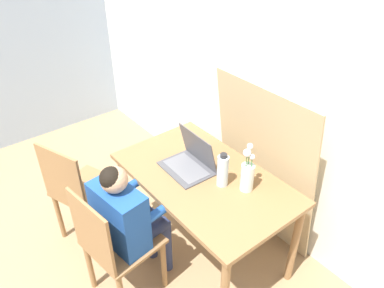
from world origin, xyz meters
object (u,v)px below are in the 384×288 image
object	(u,v)px
water_bottle	(223,170)
person_seated	(127,215)
laptop	(191,160)
flower_vase	(247,174)
chair_occupied	(114,245)
chair_spare	(80,191)

from	to	relation	value
water_bottle	person_seated	bearing A→B (deg)	-110.30
person_seated	laptop	world-z (taller)	person_seated
flower_vase	water_bottle	world-z (taller)	flower_vase
flower_vase	water_bottle	xyz separation A→B (m)	(-0.12, -0.09, -0.01)
person_seated	laptop	xyz separation A→B (m)	(-0.05, 0.53, 0.14)
chair_occupied	flower_vase	world-z (taller)	flower_vase
chair_occupied	laptop	xyz separation A→B (m)	(-0.06, 0.64, 0.31)
chair_occupied	flower_vase	distance (m)	0.91
flower_vase	water_bottle	distance (m)	0.15
chair_spare	person_seated	distance (m)	0.60
person_seated	water_bottle	distance (m)	0.64
laptop	flower_vase	size ratio (longest dim) A/B	1.08
person_seated	flower_vase	xyz separation A→B (m)	(0.34, 0.66, 0.20)
flower_vase	water_bottle	size ratio (longest dim) A/B	1.40
chair_spare	laptop	distance (m)	0.85
chair_spare	water_bottle	distance (m)	1.07
chair_occupied	flower_vase	size ratio (longest dim) A/B	2.71
laptop	person_seated	bearing A→B (deg)	-82.65
chair_spare	water_bottle	world-z (taller)	water_bottle
chair_spare	flower_vase	world-z (taller)	flower_vase
chair_spare	laptop	size ratio (longest dim) A/B	2.51
chair_spare	person_seated	xyz separation A→B (m)	(0.57, 0.07, 0.17)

